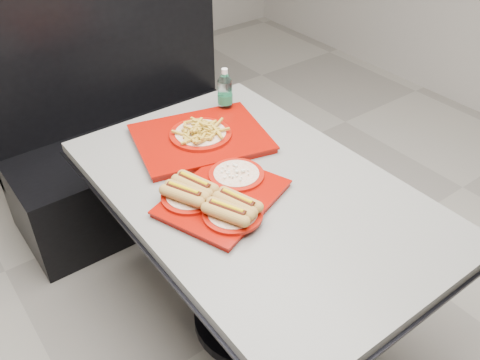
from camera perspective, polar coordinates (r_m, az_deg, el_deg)
ground at (r=2.36m, az=1.42°, el=-15.34°), size 6.00×6.00×0.00m
diner_table at (r=1.93m, az=1.69°, el=-4.67°), size 0.92×1.42×0.75m
booth_bench at (r=2.80m, az=-12.42°, el=4.60°), size 1.30×0.57×1.35m
tray_near at (r=1.73m, az=-2.37°, el=-1.77°), size 0.50×0.45×0.09m
tray_far at (r=2.06m, az=-4.44°, el=5.00°), size 0.60×0.52×0.10m
water_bottle at (r=2.23m, az=-1.69°, el=9.64°), size 0.07×0.07×0.21m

